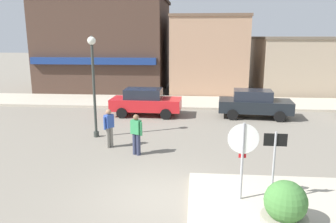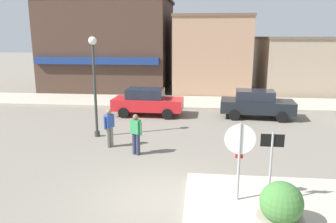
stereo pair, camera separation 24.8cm
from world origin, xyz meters
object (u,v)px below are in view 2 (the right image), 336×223
at_px(pedestrian_crossing_near, 136,133).
at_px(pedestrian_crossing_far, 109,127).
at_px(planter, 281,209).
at_px(parked_car_second, 256,104).
at_px(stop_sign, 239,152).
at_px(one_way_sign, 271,161).
at_px(parked_car_nearest, 147,102).
at_px(lamp_post, 94,72).

relative_size(pedestrian_crossing_near, pedestrian_crossing_far, 1.00).
xyz_separation_m(planter, parked_car_second, (1.17, 11.20, 0.25)).
xyz_separation_m(parked_car_second, pedestrian_crossing_far, (-6.82, -5.73, 0.06)).
relative_size(stop_sign, pedestrian_crossing_near, 1.43).
height_order(one_way_sign, planter, one_way_sign).
bearing_deg(one_way_sign, parked_car_second, 83.08).
height_order(stop_sign, parked_car_second, stop_sign).
bearing_deg(one_way_sign, parked_car_nearest, 116.21).
relative_size(planter, pedestrian_crossing_far, 0.76).
bearing_deg(planter, pedestrian_crossing_near, 133.00).
distance_m(lamp_post, pedestrian_crossing_far, 2.68).
relative_size(one_way_sign, parked_car_nearest, 0.52).
bearing_deg(lamp_post, pedestrian_crossing_near, -43.47).
bearing_deg(parked_car_second, planter, -95.94).
height_order(parked_car_nearest, pedestrian_crossing_near, pedestrian_crossing_near).
bearing_deg(pedestrian_crossing_near, parked_car_nearest, 95.61).
xyz_separation_m(parked_car_nearest, pedestrian_crossing_far, (-0.64, -5.69, 0.06)).
bearing_deg(planter, stop_sign, 126.84).
bearing_deg(pedestrian_crossing_far, planter, -44.10).
relative_size(parked_car_nearest, pedestrian_crossing_near, 2.51).
bearing_deg(stop_sign, pedestrian_crossing_far, 137.94).
height_order(one_way_sign, parked_car_nearest, one_way_sign).
distance_m(stop_sign, pedestrian_crossing_near, 5.02).
relative_size(lamp_post, pedestrian_crossing_far, 2.82).
xyz_separation_m(lamp_post, parked_car_nearest, (1.62, 4.33, -2.15)).
distance_m(one_way_sign, lamp_post, 8.88).
relative_size(stop_sign, planter, 1.88).
relative_size(planter, parked_car_nearest, 0.30).
distance_m(stop_sign, one_way_sign, 0.84).
relative_size(one_way_sign, pedestrian_crossing_far, 1.30).
xyz_separation_m(parked_car_nearest, parked_car_second, (6.18, 0.04, 0.00)).
relative_size(planter, lamp_post, 0.27).
distance_m(planter, lamp_post, 9.83).
distance_m(one_way_sign, planter, 1.34).
xyz_separation_m(planter, lamp_post, (-6.64, 6.84, 2.40)).
xyz_separation_m(stop_sign, parked_car_second, (2.04, 10.04, -0.71)).
distance_m(stop_sign, parked_car_nearest, 10.85).
bearing_deg(pedestrian_crossing_near, stop_sign, -45.21).
bearing_deg(parked_car_nearest, lamp_post, -110.52).
bearing_deg(stop_sign, lamp_post, 135.46).
height_order(stop_sign, lamp_post, lamp_post).
bearing_deg(planter, one_way_sign, 93.16).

